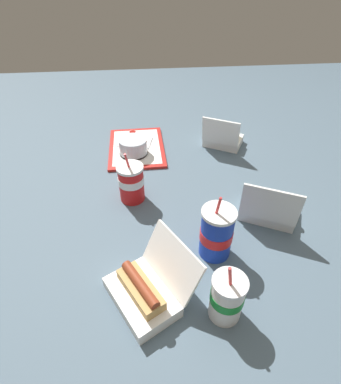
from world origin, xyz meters
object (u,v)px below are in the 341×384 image
(soda_cup_center, at_px, (131,182))
(soda_cup_right, at_px, (216,233))
(cake_container, at_px, (133,147))
(clamshell_hotdog_corner, at_px, (268,208))
(ketchup_cup, at_px, (133,134))
(clamshell_sandwich_left, at_px, (223,137))
(plastic_fork, at_px, (149,143))
(food_tray, at_px, (137,147))
(soda_cup_corner, at_px, (227,298))
(clamshell_hotdog_back, at_px, (145,290))

(soda_cup_center, bearing_deg, soda_cup_right, 41.42)
(cake_container, xyz_separation_m, soda_cup_right, (0.60, 0.25, 0.04))
(soda_cup_center, bearing_deg, clamshell_hotdog_corner, 72.64)
(ketchup_cup, xyz_separation_m, clamshell_hotdog_corner, (0.62, 0.48, 0.01))
(soda_cup_center, relative_size, soda_cup_right, 0.89)
(cake_container, bearing_deg, soda_cup_center, -1.12)
(ketchup_cup, distance_m, clamshell_sandwich_left, 0.45)
(plastic_fork, height_order, soda_cup_right, soda_cup_right)
(food_tray, relative_size, soda_cup_corner, 1.84)
(soda_cup_corner, bearing_deg, cake_container, -163.87)
(clamshell_hotdog_corner, height_order, soda_cup_corner, soda_cup_corner)
(cake_container, bearing_deg, ketchup_cup, -178.76)
(soda_cup_right, bearing_deg, soda_cup_corner, -4.90)
(food_tray, xyz_separation_m, clamshell_sandwich_left, (0.01, 0.42, 0.04))
(clamshell_sandwich_left, distance_m, clamshell_hotdog_corner, 0.52)
(plastic_fork, distance_m, clamshell_hotdog_corner, 0.67)
(food_tray, bearing_deg, soda_cup_corner, 14.22)
(clamshell_hotdog_corner, bearing_deg, plastic_fork, -143.84)
(clamshell_sandwich_left, height_order, clamshell_hotdog_corner, clamshell_hotdog_corner)
(plastic_fork, distance_m, soda_cup_center, 0.41)
(cake_container, relative_size, clamshell_hotdog_back, 0.48)
(clamshell_sandwich_left, distance_m, soda_cup_corner, 0.89)
(cake_container, distance_m, clamshell_sandwich_left, 0.44)
(plastic_fork, xyz_separation_m, soda_cup_corner, (0.89, 0.16, 0.06))
(cake_container, xyz_separation_m, ketchup_cup, (-0.17, -0.00, -0.02))
(cake_container, bearing_deg, clamshell_hotdog_back, 2.18)
(plastic_fork, distance_m, clamshell_sandwich_left, 0.36)
(soda_cup_corner, bearing_deg, soda_cup_right, 175.10)
(clamshell_hotdog_corner, bearing_deg, soda_cup_center, -107.36)
(food_tray, bearing_deg, clamshell_hotdog_corner, 41.46)
(cake_container, xyz_separation_m, plastic_fork, (-0.08, 0.08, -0.03))
(cake_container, relative_size, plastic_fork, 1.19)
(food_tray, relative_size, soda_cup_right, 1.59)
(clamshell_hotdog_back, relative_size, soda_cup_corner, 1.36)
(cake_container, relative_size, soda_cup_center, 0.63)
(ketchup_cup, bearing_deg, clamshell_hotdog_corner, 37.36)
(soda_cup_right, bearing_deg, food_tray, -160.25)
(clamshell_sandwich_left, height_order, soda_cup_center, soda_cup_center)
(cake_container, height_order, soda_cup_right, soda_cup_right)
(ketchup_cup, distance_m, clamshell_hotdog_corner, 0.79)
(food_tray, relative_size, cake_container, 2.85)
(food_tray, height_order, plastic_fork, plastic_fork)
(food_tray, relative_size, clamshell_hotdog_corner, 1.60)
(cake_container, bearing_deg, clamshell_sandwich_left, 97.45)
(plastic_fork, relative_size, soda_cup_right, 0.47)
(plastic_fork, distance_m, soda_cup_corner, 0.91)
(clamshell_sandwich_left, bearing_deg, plastic_fork, -94.42)
(ketchup_cup, relative_size, clamshell_hotdog_corner, 0.17)
(clamshell_hotdog_corner, xyz_separation_m, soda_cup_center, (-0.15, -0.48, 0.04))
(clamshell_hotdog_corner, xyz_separation_m, soda_cup_corner, (0.35, -0.24, 0.03))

